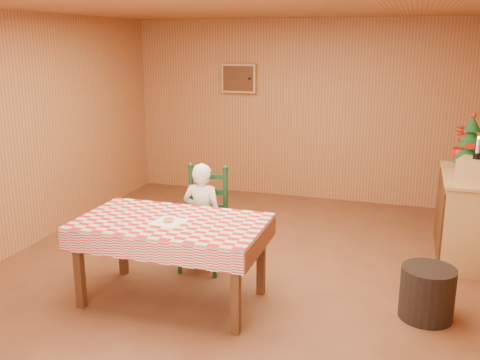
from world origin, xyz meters
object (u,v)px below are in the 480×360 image
storage_bin (427,293)px  ladder_chair (205,221)px  seated_child (202,217)px  dining_table (171,229)px  crate (475,171)px  shelf_unit (464,216)px  christmas_tree (471,144)px

storage_bin → ladder_chair: bearing=169.4°
ladder_chair → seated_child: size_ratio=0.96×
dining_table → crate: 2.99m
ladder_chair → storage_bin: ladder_chair is taller
seated_child → crate: size_ratio=3.75×
seated_child → dining_table: bearing=90.0°
seated_child → shelf_unit: 2.81m
shelf_unit → christmas_tree: christmas_tree is taller
ladder_chair → storage_bin: size_ratio=2.39×
dining_table → shelf_unit: 3.19m
ladder_chair → seated_child: seated_child is taller
ladder_chair → shelf_unit: ladder_chair is taller
dining_table → storage_bin: 2.26m
shelf_unit → crate: size_ratio=4.13×
seated_child → storage_bin: (2.18, -0.35, -0.34)m
ladder_chair → christmas_tree: 2.99m
crate → christmas_tree: 0.67m
dining_table → crate: size_ratio=5.52×
seated_child → storage_bin: 2.23m
seated_child → shelf_unit: seated_child is taller
seated_child → christmas_tree: christmas_tree is taller
seated_child → crate: 2.72m
shelf_unit → storage_bin: size_ratio=2.74×
ladder_chair → shelf_unit: (2.56, 1.11, -0.04)m
ladder_chair → christmas_tree: (2.57, 1.36, 0.71)m
dining_table → shelf_unit: shelf_unit is taller
shelf_unit → dining_table: bearing=-143.5°
shelf_unit → crate: 0.71m
seated_child → crate: bearing=-163.4°
ladder_chair → storage_bin: bearing=-10.6°
shelf_unit → seated_child: bearing=-155.6°
ladder_chair → seated_child: 0.08m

